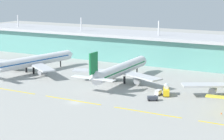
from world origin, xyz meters
TOP-DOWN VIEW (x-y plane):
  - ground_plane at (0.00, 0.00)m, footprint 600.00×600.00m
  - terminal_building at (-0.00, 98.49)m, footprint 288.00×34.00m
  - airliner_near at (-52.96, 36.69)m, footprint 47.84×63.43m
  - airliner_middle at (0.38, 40.33)m, footprint 48.80×60.46m
  - taxiway_stripe_mid_west at (-37.00, 2.63)m, footprint 28.00×0.70m
  - taxiway_stripe_centre at (-3.00, 2.63)m, footprint 28.00×0.70m
  - taxiway_stripe_mid_east at (31.00, 2.63)m, footprint 28.00×0.70m
  - baggage_cart at (26.22, 26.73)m, footprint 2.21×3.72m
  - pushback_tug at (27.05, 18.15)m, footprint 5.01×4.19m
  - fuel_truck at (29.22, 28.70)m, footprint 4.99×7.65m
  - safety_cone_left_wingtip at (56.52, 14.02)m, footprint 0.56×0.56m

SIDE VIEW (x-z plane):
  - ground_plane at x=0.00m, z-range 0.00..0.00m
  - taxiway_stripe_mid_west at x=-37.00m, z-range 0.00..0.04m
  - taxiway_stripe_centre at x=-3.00m, z-range 0.00..0.04m
  - taxiway_stripe_mid_east at x=31.00m, z-range 0.00..0.04m
  - safety_cone_left_wingtip at x=56.52m, z-range 0.00..0.70m
  - pushback_tug at x=27.05m, z-range 0.18..2.03m
  - baggage_cart at x=26.22m, z-range 0.02..2.50m
  - fuel_truck at x=29.22m, z-range -0.21..4.74m
  - airliner_middle at x=0.38m, z-range -3.01..15.89m
  - airliner_near at x=-52.96m, z-range -3.00..15.90m
  - terminal_building at x=0.00m, z-range -4.30..22.57m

